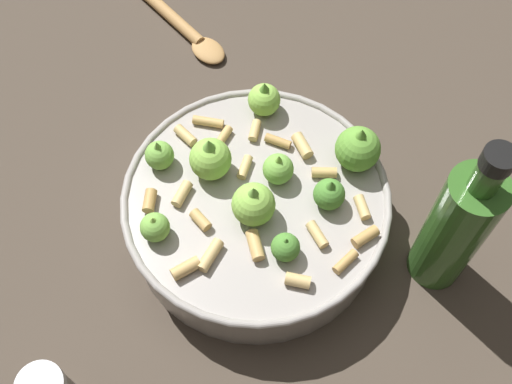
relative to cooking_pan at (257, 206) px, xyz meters
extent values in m
plane|color=#42382D|center=(0.00, 0.00, -0.04)|extent=(2.40, 2.40, 0.00)
cylinder|color=#9E9993|center=(0.00, 0.00, -0.01)|extent=(0.27, 0.27, 0.06)
torus|color=#9E9993|center=(0.00, 0.00, 0.02)|extent=(0.28, 0.28, 0.01)
sphere|color=#8CC64C|center=(0.08, 0.07, 0.04)|extent=(0.04, 0.04, 0.04)
cone|color=#609E38|center=(0.08, 0.07, 0.06)|extent=(0.02, 0.02, 0.02)
sphere|color=#75B247|center=(0.03, 0.00, 0.04)|extent=(0.03, 0.03, 0.03)
cone|color=#8CC64C|center=(0.03, 0.00, 0.06)|extent=(0.01, 0.01, 0.02)
sphere|color=#75B247|center=(-0.10, 0.04, 0.04)|extent=(0.03, 0.03, 0.03)
cone|color=#8CC64C|center=(-0.10, 0.04, 0.05)|extent=(0.01, 0.01, 0.01)
sphere|color=#75B247|center=(-0.04, 0.10, 0.04)|extent=(0.03, 0.03, 0.03)
cone|color=#75B247|center=(-0.04, 0.10, 0.06)|extent=(0.01, 0.01, 0.01)
sphere|color=#609E38|center=(0.10, -0.05, 0.05)|extent=(0.05, 0.05, 0.05)
cone|color=#609E38|center=(0.10, -0.05, 0.07)|extent=(0.02, 0.02, 0.02)
sphere|color=#4C8933|center=(0.04, -0.06, 0.04)|extent=(0.03, 0.03, 0.03)
cone|color=#4C8933|center=(0.04, -0.06, 0.06)|extent=(0.02, 0.02, 0.01)
sphere|color=#4C8933|center=(-0.03, -0.06, 0.04)|extent=(0.03, 0.03, 0.03)
cone|color=#4C8933|center=(-0.03, -0.06, 0.05)|extent=(0.01, 0.01, 0.01)
sphere|color=#8CC64C|center=(-0.01, 0.06, 0.05)|extent=(0.04, 0.04, 0.04)
cone|color=#75B247|center=(-0.01, 0.06, 0.07)|extent=(0.02, 0.02, 0.02)
sphere|color=#8CC64C|center=(-0.02, -0.01, 0.05)|extent=(0.04, 0.04, 0.04)
cone|color=#75B247|center=(-0.02, -0.01, 0.07)|extent=(0.02, 0.02, 0.02)
cylinder|color=tan|center=(-0.04, -0.09, 0.03)|extent=(0.02, 0.03, 0.01)
cylinder|color=tan|center=(0.02, 0.07, 0.03)|extent=(0.03, 0.02, 0.01)
cylinder|color=tan|center=(0.04, -0.11, 0.03)|extent=(0.03, 0.02, 0.01)
cylinder|color=tan|center=(0.00, -0.11, 0.03)|extent=(0.03, 0.01, 0.01)
cylinder|color=tan|center=(0.06, -0.09, 0.03)|extent=(0.02, 0.03, 0.01)
cylinder|color=tan|center=(0.07, 0.00, 0.03)|extent=(0.02, 0.03, 0.01)
cylinder|color=tan|center=(-0.06, 0.02, 0.03)|extent=(0.01, 0.02, 0.01)
cylinder|color=tan|center=(-0.11, -0.01, 0.03)|extent=(0.03, 0.02, 0.01)
cylinder|color=tan|center=(-0.05, 0.05, 0.03)|extent=(0.03, 0.02, 0.01)
cylinder|color=tan|center=(-0.04, -0.04, 0.03)|extent=(0.03, 0.03, 0.01)
cylinder|color=tan|center=(0.05, 0.06, 0.03)|extent=(0.03, 0.02, 0.01)
cylinder|color=tan|center=(-0.08, -0.02, 0.03)|extent=(0.04, 0.02, 0.01)
cylinder|color=tan|center=(-0.08, 0.07, 0.03)|extent=(0.03, 0.02, 0.01)
cylinder|color=tan|center=(0.03, 0.10, 0.03)|extent=(0.03, 0.03, 0.01)
cylinder|color=tan|center=(0.06, 0.03, 0.03)|extent=(0.02, 0.03, 0.01)
cylinder|color=tan|center=(0.00, 0.10, 0.03)|extent=(0.01, 0.03, 0.01)
cylinder|color=tan|center=(0.01, -0.08, 0.03)|extent=(0.02, 0.03, 0.01)
cylinder|color=tan|center=(0.01, 0.03, 0.03)|extent=(0.03, 0.02, 0.01)
cylinder|color=tan|center=(0.07, -0.03, 0.03)|extent=(0.03, 0.03, 0.01)
cylinder|color=#336023|center=(0.10, -0.17, 0.04)|extent=(0.06, 0.06, 0.17)
cylinder|color=#336023|center=(0.10, -0.17, 0.14)|extent=(0.03, 0.03, 0.04)
cylinder|color=black|center=(0.10, -0.17, 0.17)|extent=(0.03, 0.03, 0.02)
cylinder|color=#B2844C|center=(0.15, 0.33, -0.03)|extent=(0.03, 0.18, 0.02)
ellipsoid|color=#B2844C|center=(0.14, 0.22, -0.03)|extent=(0.04, 0.05, 0.01)
camera|label=1|loc=(-0.23, -0.22, 0.59)|focal=44.17mm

